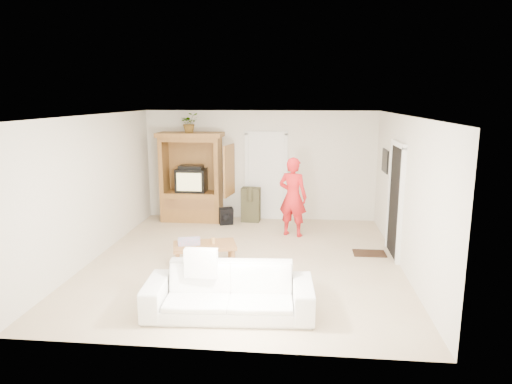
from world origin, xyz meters
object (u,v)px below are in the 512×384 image
at_px(armoire, 193,183).
at_px(coffee_table, 205,247).
at_px(sofa, 229,291).
at_px(man, 293,197).

relative_size(armoire, coffee_table, 1.76).
bearing_deg(sofa, coffee_table, 108.60).
distance_m(armoire, coffee_table, 3.18).
relative_size(armoire, man, 1.25).
bearing_deg(armoire, man, -23.03).
bearing_deg(sofa, armoire, 105.41).
relative_size(armoire, sofa, 0.93).
bearing_deg(coffee_table, armoire, 91.17).
height_order(armoire, sofa, armoire).
distance_m(armoire, man, 2.60).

